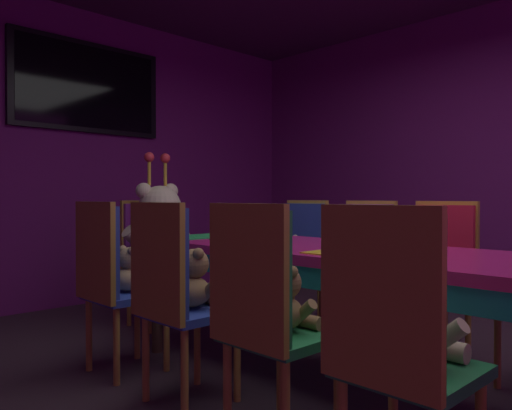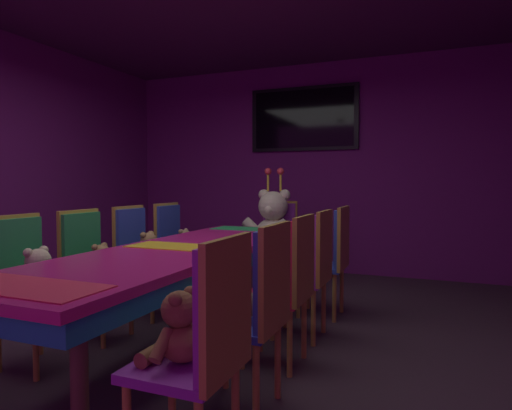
{
  "view_description": "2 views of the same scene",
  "coord_description": "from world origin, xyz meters",
  "views": [
    {
      "loc": [
        -2.23,
        -1.42,
        1.01
      ],
      "look_at": [
        -0.15,
        0.7,
        0.96
      ],
      "focal_mm": 35.53,
      "sensor_mm": 36.0,
      "label": 1
    },
    {
      "loc": [
        1.67,
        -2.7,
        1.2
      ],
      "look_at": [
        0.13,
        1.1,
        0.99
      ],
      "focal_mm": 31.28,
      "sensor_mm": 36.0,
      "label": 2
    }
  ],
  "objects": [
    {
      "name": "teddy_left_4",
      "position": [
        -0.69,
        1.19,
        0.57
      ],
      "size": [
        0.22,
        0.28,
        0.27
      ],
      "color": "tan",
      "rests_on": "chair_left_4"
    },
    {
      "name": "teddy_right_3",
      "position": [
        0.67,
        0.58,
        0.59
      ],
      "size": [
        0.25,
        0.33,
        0.31
      ],
      "rotation": [
        0.0,
        0.0,
        3.14
      ],
      "color": "#9E7247",
      "rests_on": "chair_right_3"
    },
    {
      "name": "teddy_right_4",
      "position": [
        0.7,
        1.19,
        0.57
      ],
      "size": [
        0.21,
        0.28,
        0.26
      ],
      "rotation": [
        0.0,
        0.0,
        3.14
      ],
      "color": "beige",
      "rests_on": "chair_right_4"
    },
    {
      "name": "teddy_left_2",
      "position": [
        -0.69,
        -0.03,
        0.58
      ],
      "size": [
        0.22,
        0.29,
        0.27
      ],
      "color": "#9E7247",
      "rests_on": "chair_left_2"
    },
    {
      "name": "teddy_left_1",
      "position": [
        -0.69,
        -0.6,
        0.6
      ],
      "size": [
        0.26,
        0.34,
        0.32
      ],
      "color": "beige",
      "rests_on": "chair_left_1"
    },
    {
      "name": "throne_chair",
      "position": [
        0.0,
        2.08,
        0.6
      ],
      "size": [
        0.41,
        0.42,
        0.98
      ],
      "rotation": [
        0.0,
        0.0,
        -1.57
      ],
      "color": "purple",
      "rests_on": "ground_plane"
    },
    {
      "name": "ground_plane",
      "position": [
        0.0,
        0.0,
        0.0
      ],
      "size": [
        7.9,
        7.9,
        0.0
      ],
      "primitive_type": "plane",
      "color": "#3F2D38"
    },
    {
      "name": "wall_back",
      "position": [
        0.0,
        3.2,
        1.4
      ],
      "size": [
        5.2,
        0.12,
        2.8
      ],
      "primitive_type": "cube",
      "color": "#721E72",
      "rests_on": "ground_plane"
    },
    {
      "name": "banquet_table",
      "position": [
        0.0,
        0.0,
        0.66
      ],
      "size": [
        0.9,
        3.06,
        0.75
      ],
      "color": "#C61E72",
      "rests_on": "ground_plane"
    },
    {
      "name": "chair_right_4",
      "position": [
        0.84,
        1.19,
        0.6
      ],
      "size": [
        0.42,
        0.41,
        0.98
      ],
      "rotation": [
        0.0,
        0.0,
        3.14
      ],
      "color": "#2D47B2",
      "rests_on": "ground_plane"
    },
    {
      "name": "king_teddy_bear",
      "position": [
        0.0,
        1.91,
        0.75
      ],
      "size": [
        0.7,
        0.54,
        0.9
      ],
      "rotation": [
        0.0,
        0.0,
        -1.57
      ],
      "color": "beige",
      "rests_on": "throne_chair"
    },
    {
      "name": "chair_right_3",
      "position": [
        0.82,
        0.58,
        0.6
      ],
      "size": [
        0.42,
        0.41,
        0.98
      ],
      "rotation": [
        0.0,
        0.0,
        3.14
      ],
      "color": "purple",
      "rests_on": "ground_plane"
    },
    {
      "name": "chair_left_3",
      "position": [
        -0.83,
        0.58,
        0.6
      ],
      "size": [
        0.42,
        0.41,
        0.98
      ],
      "color": "#2D47B2",
      "rests_on": "ground_plane"
    },
    {
      "name": "teddy_left_3",
      "position": [
        -0.69,
        0.58,
        0.59
      ],
      "size": [
        0.25,
        0.32,
        0.3
      ],
      "color": "#9E7247",
      "rests_on": "chair_left_3"
    },
    {
      "name": "wall_tv",
      "position": [
        0.0,
        3.11,
        2.05
      ],
      "size": [
        1.47,
        0.06,
        0.85
      ],
      "color": "black"
    },
    {
      "name": "chair_left_1",
      "position": [
        -0.83,
        -0.6,
        0.6
      ],
      "size": [
        0.42,
        0.41,
        0.98
      ],
      "color": "#268C4C",
      "rests_on": "ground_plane"
    },
    {
      "name": "chair_right_2",
      "position": [
        0.81,
        0.03,
        0.6
      ],
      "size": [
        0.42,
        0.41,
        0.98
      ],
      "rotation": [
        0.0,
        0.0,
        3.14
      ],
      "color": "red",
      "rests_on": "ground_plane"
    },
    {
      "name": "chair_left_4",
      "position": [
        -0.83,
        1.19,
        0.6
      ],
      "size": [
        0.42,
        0.41,
        0.98
      ],
      "color": "#2D47B2",
      "rests_on": "ground_plane"
    },
    {
      "name": "chair_left_2",
      "position": [
        -0.83,
        -0.03,
        0.6
      ],
      "size": [
        0.42,
        0.41,
        0.98
      ],
      "color": "#268C4C",
      "rests_on": "ground_plane"
    }
  ]
}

